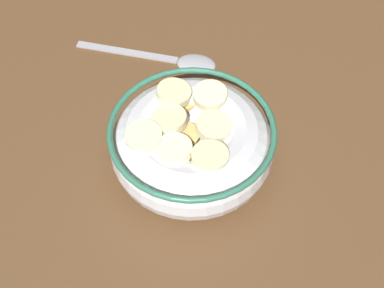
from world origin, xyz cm
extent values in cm
cube|color=brown|center=(0.00, 0.00, -1.00)|extent=(121.25, 121.25, 2.00)
cylinder|color=silver|center=(0.00, 0.00, 0.30)|extent=(8.88, 8.88, 0.60)
torus|color=silver|center=(0.00, 0.00, 2.85)|extent=(16.15, 16.15, 5.70)
torus|color=#337259|center=(0.00, 0.00, 5.40)|extent=(16.26, 16.26, 0.60)
cylinder|color=white|center=(0.00, 0.00, 3.90)|extent=(12.73, 12.73, 0.40)
cube|color=tan|center=(0.15, 0.22, 4.62)|extent=(1.97, 2.04, 0.99)
cube|color=tan|center=(1.24, 2.92, 4.54)|extent=(2.07, 2.13, 1.00)
cube|color=tan|center=(3.14, 2.13, 4.66)|extent=(2.51, 2.52, 0.90)
cube|color=#AD7F42|center=(3.55, -1.71, 4.56)|extent=(1.92, 1.90, 0.86)
cube|color=tan|center=(-2.22, -0.26, 4.69)|extent=(2.54, 2.56, 1.01)
cube|color=tan|center=(0.21, -4.66, 4.41)|extent=(1.89, 1.90, 0.82)
cube|color=tan|center=(1.64, -3.17, 4.69)|extent=(2.32, 2.30, 0.87)
cube|color=tan|center=(5.21, -0.38, 4.62)|extent=(2.58, 2.58, 1.04)
cube|color=#B78947|center=(2.29, 4.72, 4.53)|extent=(2.43, 2.42, 0.83)
cube|color=#AD7F42|center=(-2.43, 2.42, 4.46)|extent=(2.45, 2.49, 1.05)
cube|color=#B78947|center=(1.48, -0.83, 4.40)|extent=(2.49, 2.45, 1.02)
cube|color=#B78947|center=(-1.24, 4.18, 4.56)|extent=(2.54, 2.53, 0.88)
cube|color=#AD7F42|center=(-3.55, -3.21, 4.68)|extent=(1.86, 1.95, 1.05)
cylinder|color=beige|center=(3.09, 3.37, 5.86)|extent=(4.05, 4.09, 1.35)
cylinder|color=beige|center=(-2.35, -2.89, 5.59)|extent=(4.91, 4.91, 0.96)
cylinder|color=#F9EFC6|center=(-2.91, 0.51, 5.48)|extent=(4.91, 4.91, 1.02)
cylinder|color=beige|center=(1.14, -1.77, 5.40)|extent=(4.91, 4.96, 1.39)
cylinder|color=beige|center=(-0.22, 2.41, 5.63)|extent=(4.76, 4.81, 1.33)
cylinder|color=beige|center=(-2.87, 3.61, 5.63)|extent=(4.57, 4.53, 1.35)
cylinder|color=#F4EABC|center=(4.33, -0.01, 5.80)|extent=(4.16, 4.13, 1.11)
ellipsoid|color=#A5A5AD|center=(13.09, 5.39, 0.40)|extent=(4.22, 5.23, 0.80)
cube|color=#A5A5AD|center=(11.39, 13.93, 0.18)|extent=(3.47, 12.71, 0.36)
camera|label=1|loc=(-27.52, -12.51, 43.86)|focal=48.10mm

